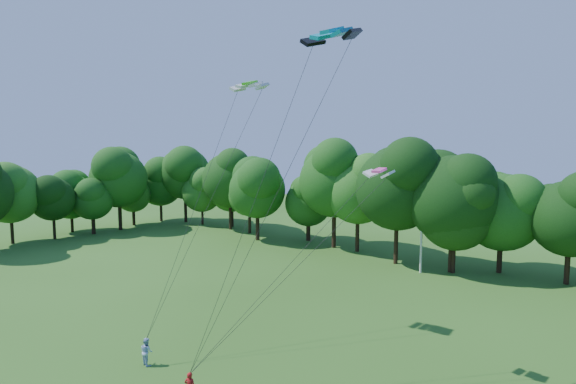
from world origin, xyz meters
The scene contains 8 objects.
utility_pole centered at (1.32, 31.80, 4.57)m, with size 1.68×0.77×8.94m.
kite_flyer_right centered at (-3.29, 3.88, 0.79)m, with size 0.77×0.60×1.58m, color #A7C2E8.
kite_teal centered at (5.88, 8.85, 18.11)m, with size 2.96×1.40×0.57m.
kite_green centered at (-3.11, 12.36, 16.75)m, with size 2.73×1.48×0.44m.
kite_pink centered at (7.00, 11.89, 11.17)m, with size 1.66×0.88×0.27m.
tree_back_west centered at (-30.27, 36.17, 8.23)m, with size 9.06×9.06×13.18m.
tree_back_center centered at (3.84, 33.79, 7.13)m, with size 7.85×7.85×11.42m.
tree_flank_west centered at (-46.74, 20.17, 6.51)m, with size 7.17×7.17×10.42m.
Camera 1 is at (18.48, -10.08, 12.46)m, focal length 28.00 mm.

